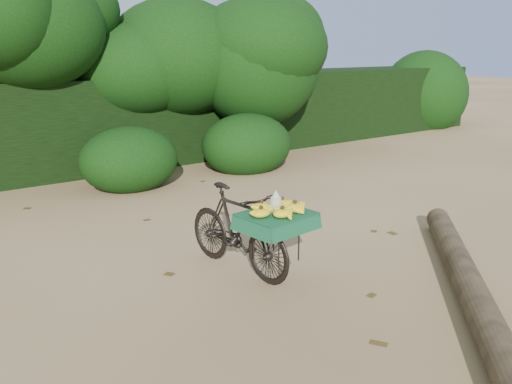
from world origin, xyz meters
TOP-DOWN VIEW (x-y plane):
  - ground at (0.00, 0.00)m, footprint 80.00×80.00m
  - vendor_bicycle at (0.96, 0.20)m, footprint 0.74×1.73m
  - fallen_log at (2.49, -1.60)m, footprint 3.12×2.96m
  - hedge_backdrop at (0.00, 6.30)m, footprint 26.00×1.80m
  - bush_clumps at (0.50, 4.30)m, footprint 8.80×1.70m
  - leaf_litter at (0.00, 0.65)m, footprint 7.00×7.30m

SIDE VIEW (x-z plane):
  - ground at x=0.00m, z-range 0.00..0.00m
  - leaf_litter at x=0.00m, z-range 0.00..0.01m
  - fallen_log at x=2.49m, z-range 0.00..0.29m
  - bush_clumps at x=0.50m, z-range 0.00..0.90m
  - vendor_bicycle at x=0.96m, z-range 0.01..0.97m
  - hedge_backdrop at x=0.00m, z-range 0.00..1.80m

